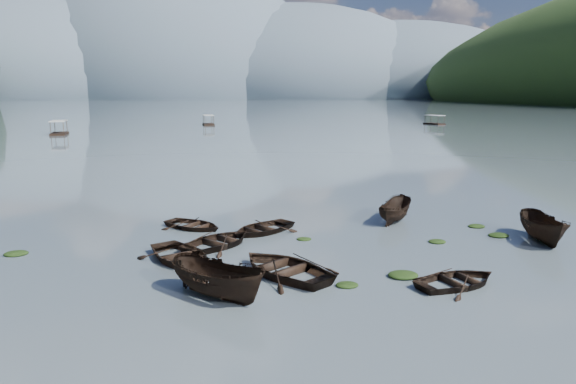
{
  "coord_description": "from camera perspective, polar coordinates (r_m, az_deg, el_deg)",
  "views": [
    {
      "loc": [
        -4.31,
        -17.9,
        7.81
      ],
      "look_at": [
        0.0,
        12.0,
        2.0
      ],
      "focal_mm": 32.0,
      "sensor_mm": 36.0,
      "label": 1
    }
  ],
  "objects": [
    {
      "name": "ground_plane",
      "position": [
        20.0,
        5.02,
        -12.14
      ],
      "size": [
        2400.0,
        2400.0,
        0.0
      ],
      "primitive_type": "plane",
      "color": "#4C585F"
    },
    {
      "name": "haze_mtn_a",
      "position": [
        952.88,
        -24.12,
        9.48
      ],
      "size": [
        520.0,
        520.0,
        280.0
      ],
      "primitive_type": "ellipsoid",
      "color": "#475666",
      "rests_on": "ground"
    },
    {
      "name": "haze_mtn_b",
      "position": [
        919.62,
        -11.87,
        10.17
      ],
      "size": [
        520.0,
        520.0,
        340.0
      ],
      "primitive_type": "ellipsoid",
      "color": "#475666",
      "rests_on": "ground"
    },
    {
      "name": "haze_mtn_c",
      "position": [
        929.21,
        0.74,
        10.4
      ],
      "size": [
        520.0,
        520.0,
        260.0
      ],
      "primitive_type": "ellipsoid",
      "color": "#475666",
      "rests_on": "ground"
    },
    {
      "name": "haze_mtn_d",
      "position": [
        973.54,
        11.44,
        10.21
      ],
      "size": [
        520.0,
        520.0,
        220.0
      ],
      "primitive_type": "ellipsoid",
      "color": "#475666",
      "rests_on": "ground"
    },
    {
      "name": "rowboat_0",
      "position": [
        25.02,
        -11.82,
        -7.54
      ],
      "size": [
        5.0,
        5.56,
        0.95
      ],
      "primitive_type": "imported",
      "rotation": [
        0.0,
        0.0,
        0.48
      ],
      "color": "black",
      "rests_on": "ground"
    },
    {
      "name": "rowboat_1",
      "position": [
        27.12,
        -7.65,
        -5.95
      ],
      "size": [
        5.3,
        5.23,
        0.9
      ],
      "primitive_type": "imported",
      "rotation": [
        0.0,
        0.0,
        2.32
      ],
      "color": "black",
      "rests_on": "ground"
    },
    {
      "name": "rowboat_2",
      "position": [
        20.57,
        -7.72,
        -11.53
      ],
      "size": [
        4.49,
        4.43,
        1.77
      ],
      "primitive_type": "imported",
      "rotation": [
        0.0,
        0.0,
        0.8
      ],
      "color": "black",
      "rests_on": "ground"
    },
    {
      "name": "rowboat_3",
      "position": [
        22.83,
        -0.37,
        -9.12
      ],
      "size": [
        5.75,
        6.1,
        1.03
      ],
      "primitive_type": "imported",
      "rotation": [
        0.0,
        0.0,
        3.75
      ],
      "color": "black",
      "rests_on": "ground"
    },
    {
      "name": "rowboat_4",
      "position": [
        22.71,
        18.34,
        -9.8
      ],
      "size": [
        4.49,
        3.76,
        0.8
      ],
      "primitive_type": "imported",
      "rotation": [
        0.0,
        0.0,
        1.87
      ],
      "color": "black",
      "rests_on": "ground"
    },
    {
      "name": "rowboat_5",
      "position": [
        30.89,
        26.41,
        -4.93
      ],
      "size": [
        2.68,
        4.78,
        1.74
      ],
      "primitive_type": "imported",
      "rotation": [
        0.0,
        0.0,
        -0.23
      ],
      "color": "black",
      "rests_on": "ground"
    },
    {
      "name": "rowboat_6",
      "position": [
        30.82,
        -10.49,
        -3.98
      ],
      "size": [
        4.68,
        4.55,
        0.79
      ],
      "primitive_type": "imported",
      "rotation": [
        0.0,
        0.0,
        0.87
      ],
      "color": "black",
      "rests_on": "ground"
    },
    {
      "name": "rowboat_7",
      "position": [
        29.52,
        -2.87,
        -4.47
      ],
      "size": [
        5.11,
        4.89,
        0.86
      ],
      "primitive_type": "imported",
      "rotation": [
        0.0,
        0.0,
        5.37
      ],
      "color": "black",
      "rests_on": "ground"
    },
    {
      "name": "rowboat_8",
      "position": [
        32.7,
        11.71,
        -3.16
      ],
      "size": [
        3.63,
        4.22,
        1.58
      ],
      "primitive_type": "imported",
      "rotation": [
        0.0,
        0.0,
        2.52
      ],
      "color": "black",
      "rests_on": "ground"
    },
    {
      "name": "weed_clump_0",
      "position": [
        23.04,
        -7.47,
        -9.02
      ],
      "size": [
        1.03,
        0.84,
        0.23
      ],
      "primitive_type": "ellipsoid",
      "color": "black",
      "rests_on": "ground"
    },
    {
      "name": "weed_clump_1",
      "position": [
        21.65,
        6.58,
        -10.34
      ],
      "size": [
        0.95,
        0.76,
        0.21
      ],
      "primitive_type": "ellipsoid",
      "color": "black",
      "rests_on": "ground"
    },
    {
      "name": "weed_clump_2",
      "position": [
        23.06,
        12.65,
        -9.18
      ],
      "size": [
        1.33,
        1.07,
        0.29
      ],
      "primitive_type": "ellipsoid",
      "color": "black",
      "rests_on": "ground"
    },
    {
      "name": "weed_clump_3",
      "position": [
        28.62,
        16.24,
        -5.4
      ],
      "size": [
        0.94,
        0.8,
        0.21
      ],
      "primitive_type": "ellipsoid",
      "color": "black",
      "rests_on": "ground"
    },
    {
      "name": "weed_clump_4",
      "position": [
        30.93,
        22.35,
        -4.58
      ],
      "size": [
        1.16,
        0.92,
        0.24
      ],
      "primitive_type": "ellipsoid",
      "color": "black",
      "rests_on": "ground"
    },
    {
      "name": "weed_clump_5",
      "position": [
        28.77,
        -27.96,
        -6.18
      ],
      "size": [
        1.15,
        0.93,
        0.24
      ],
      "primitive_type": "ellipsoid",
      "color": "black",
      "rests_on": "ground"
    },
    {
      "name": "weed_clump_6",
      "position": [
        28.02,
        1.79,
        -5.3
      ],
      "size": [
        0.82,
        0.68,
        0.17
      ],
      "primitive_type": "ellipsoid",
      "color": "black",
      "rests_on": "ground"
    },
    {
      "name": "weed_clump_7",
      "position": [
        32.57,
        20.2,
        -3.68
      ],
      "size": [
        1.01,
        0.81,
        0.22
      ],
      "primitive_type": "ellipsoid",
      "color": "black",
      "rests_on": "ground"
    },
    {
      "name": "pontoon_left",
      "position": [
        108.98,
        -24.04,
        5.84
      ],
      "size": [
        3.79,
        7.07,
        2.58
      ],
      "primitive_type": null,
      "rotation": [
        0.0,
        0.0,
        0.15
      ],
      "color": "black",
      "rests_on": "ground"
    },
    {
      "name": "pontoon_centre",
      "position": [
        131.62,
        -8.82,
        7.36
      ],
      "size": [
        3.2,
        6.5,
        2.41
      ],
      "primitive_type": null,
      "rotation": [
        0.0,
        0.0,
        0.09
      ],
      "color": "black",
      "rests_on": "ground"
    },
    {
      "name": "pontoon_right",
      "position": [
        138.17,
        15.94,
        7.23
      ],
      "size": [
        3.96,
        6.36,
        2.27
      ],
      "primitive_type": null,
      "rotation": [
        0.0,
        0.0,
        0.27
      ],
      "color": "black",
      "rests_on": "ground"
    }
  ]
}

